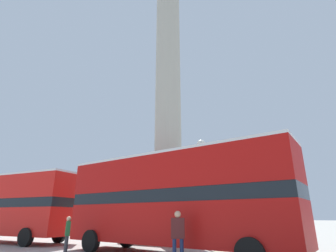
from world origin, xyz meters
TOP-DOWN VIEW (x-y plane):
  - ground_plane at (0.00, 0.00)m, footprint 200.00×200.00m
  - monument_column at (0.00, 0.00)m, footprint 4.61×4.61m
  - bus_a at (3.23, -5.15)m, footprint 11.23×3.51m
  - bus_b at (-9.50, -5.44)m, footprint 10.94×3.53m
  - equestrian_statue at (-9.06, 3.53)m, footprint 3.67×2.65m
  - street_lamp at (3.53, -2.17)m, footprint 0.49×0.49m
  - pedestrian_near_lamp at (-1.12, -7.22)m, footprint 0.45×0.38m
  - pedestrian_by_plinth at (4.62, -7.20)m, footprint 0.51×0.37m

SIDE VIEW (x-z plane):
  - ground_plane at x=0.00m, z-range 0.00..0.00m
  - pedestrian_near_lamp at x=-1.12m, z-range 0.08..1.70m
  - pedestrian_by_plinth at x=4.62m, z-range 0.13..1.95m
  - equestrian_statue at x=-9.06m, z-range -1.35..4.82m
  - bus_b at x=-9.50m, z-range 0.23..4.52m
  - bus_a at x=3.23m, z-range 0.23..4.64m
  - street_lamp at x=3.53m, z-range 0.74..6.64m
  - monument_column at x=0.00m, z-range -2.62..22.94m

